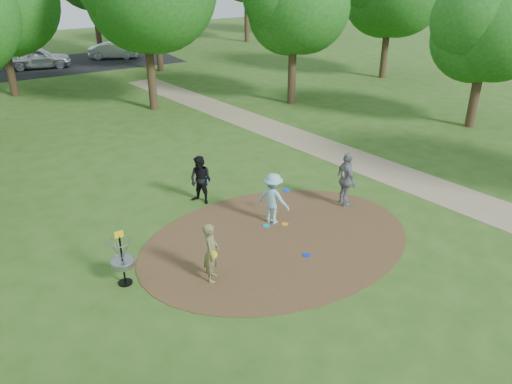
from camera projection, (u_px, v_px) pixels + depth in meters
ground at (277, 241)px, 14.71m from camera, size 100.00×100.00×0.00m
dirt_clearing at (277, 240)px, 14.71m from camera, size 8.40×8.40×0.02m
footpath at (388, 172)px, 19.32m from camera, size 7.55×39.89×0.01m
parking_lot at (83, 62)px, 38.67m from camera, size 14.00×8.00×0.01m
player_observer_with_disc at (211, 252)px, 12.62m from camera, size 0.65×0.71×1.64m
player_throwing_with_disc at (273, 199)px, 15.35m from camera, size 1.19×1.24×1.66m
player_walking_with_disc at (201, 180)px, 16.60m from camera, size 0.95×1.01×1.66m
player_waiting_with_disc at (346, 180)px, 16.36m from camera, size 0.71×1.18×1.87m
disc_ground_cyan at (266, 226)px, 15.45m from camera, size 0.22×0.22×0.02m
disc_ground_blue at (306, 255)px, 13.96m from camera, size 0.22×0.22×0.02m
disc_ground_red at (211, 229)px, 15.26m from camera, size 0.22×0.22×0.02m
car_left at (37, 58)px, 36.36m from camera, size 4.81×2.70×1.55m
car_right at (113, 51)px, 39.80m from camera, size 3.97×2.68×1.24m
disc_ground_orange at (285, 224)px, 15.55m from camera, size 0.22×0.22×0.02m
disc_golf_basket at (122, 254)px, 12.43m from camera, size 0.63×0.63×1.54m
tree_ring at (185, 13)px, 21.64m from camera, size 37.31×46.28×9.79m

